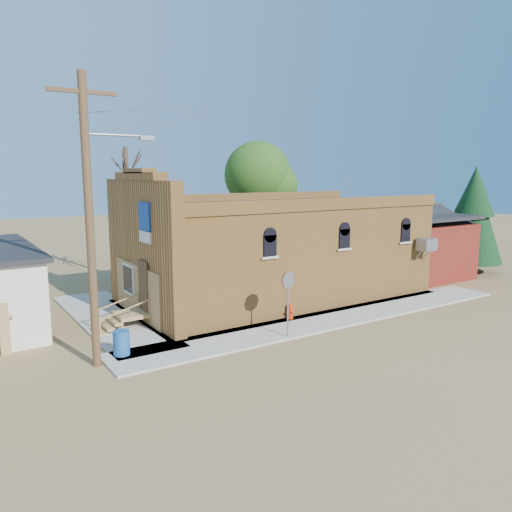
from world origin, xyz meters
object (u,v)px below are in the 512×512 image
utility_pole (91,216)px  fire_hydrant (290,311)px  brick_bar (273,250)px  trash_barrel (121,343)px  stop_sign (288,286)px

utility_pole → fire_hydrant: 9.19m
brick_bar → trash_barrel: size_ratio=19.75×
brick_bar → trash_barrel: bearing=-155.9°
trash_barrel → stop_sign: bearing=-14.1°
brick_bar → utility_pole: (-9.79, -4.29, 2.43)m
utility_pole → stop_sign: 7.28m
brick_bar → stop_sign: size_ratio=6.62×
brick_bar → utility_pole: bearing=-156.3°
utility_pole → trash_barrel: 4.37m
utility_pole → trash_barrel: bearing=19.6°
brick_bar → fire_hydrant: 4.52m
fire_hydrant → stop_sign: 2.76m
stop_sign → trash_barrel: stop_sign is taller
utility_pole → brick_bar: bearing=23.7°
fire_hydrant → trash_barrel: trash_barrel is taller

